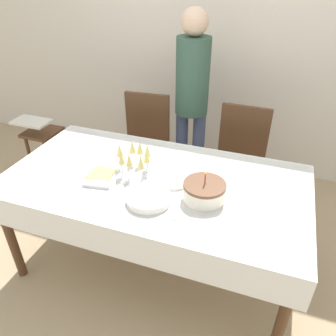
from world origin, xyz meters
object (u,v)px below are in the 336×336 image
(plate_stack_main, at_px, (149,198))
(plate_stack_dessert, at_px, (173,179))
(person_standing, at_px, (192,91))
(high_chair, at_px, (42,140))
(birthday_cake, at_px, (204,191))
(dining_chair_far_right, at_px, (239,160))
(champagne_tray, at_px, (135,160))
(dining_chair_far_left, at_px, (145,144))

(plate_stack_main, distance_m, plate_stack_dessert, 0.24)
(person_standing, xyz_separation_m, high_chair, (-1.34, -0.40, -0.50))
(plate_stack_dessert, distance_m, person_standing, 1.05)
(birthday_cake, bearing_deg, dining_chair_far_right, 85.17)
(dining_chair_far_right, xyz_separation_m, champagne_tray, (-0.56, -0.79, 0.33))
(dining_chair_far_right, height_order, person_standing, person_standing)
(dining_chair_far_left, bearing_deg, champagne_tray, -70.02)
(champagne_tray, bearing_deg, high_chair, 154.63)
(person_standing, distance_m, high_chair, 1.48)
(champagne_tray, relative_size, person_standing, 0.19)
(champagne_tray, bearing_deg, dining_chair_far_left, 109.98)
(dining_chair_far_left, height_order, birthday_cake, dining_chair_far_left)
(birthday_cake, xyz_separation_m, plate_stack_main, (-0.29, -0.13, -0.03))
(birthday_cake, relative_size, high_chair, 0.34)
(plate_stack_main, relative_size, high_chair, 0.36)
(dining_chair_far_left, bearing_deg, dining_chair_far_right, 0.01)
(person_standing, bearing_deg, plate_stack_dessert, -79.81)
(dining_chair_far_left, height_order, champagne_tray, dining_chair_far_left)
(dining_chair_far_right, height_order, plate_stack_main, dining_chair_far_right)
(birthday_cake, bearing_deg, high_chair, 157.47)
(birthday_cake, distance_m, person_standing, 1.20)
(plate_stack_main, bearing_deg, high_chair, 149.74)
(dining_chair_far_right, distance_m, champagne_tray, 1.02)
(dining_chair_far_left, relative_size, champagne_tray, 3.13)
(person_standing, bearing_deg, dining_chair_far_left, -149.89)
(plate_stack_main, xyz_separation_m, plate_stack_dessert, (0.07, 0.23, -0.00))
(person_standing, bearing_deg, birthday_cake, -70.25)
(person_standing, height_order, high_chair, person_standing)
(dining_chair_far_right, relative_size, person_standing, 0.58)
(dining_chair_far_left, relative_size, plate_stack_main, 3.75)
(plate_stack_main, bearing_deg, dining_chair_far_left, 114.86)
(dining_chair_far_left, distance_m, person_standing, 0.63)
(dining_chair_far_left, xyz_separation_m, high_chair, (-0.97, -0.19, -0.04))
(champagne_tray, height_order, high_chair, champagne_tray)
(champagne_tray, distance_m, high_chair, 1.44)
(birthday_cake, bearing_deg, champagne_tray, 165.41)
(plate_stack_main, bearing_deg, person_standing, 95.29)
(dining_chair_far_left, distance_m, champagne_tray, 0.90)
(birthday_cake, height_order, champagne_tray, same)
(high_chair, bearing_deg, dining_chair_far_left, 11.04)
(dining_chair_far_left, relative_size, dining_chair_far_right, 1.00)
(birthday_cake, distance_m, plate_stack_dessert, 0.25)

